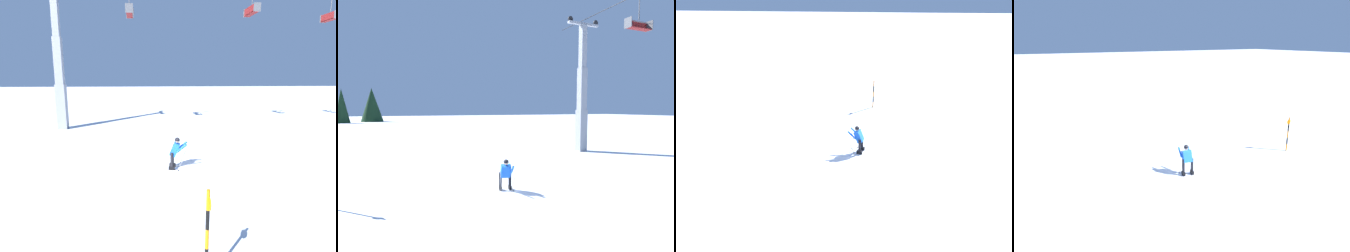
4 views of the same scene
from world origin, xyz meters
The scene contains 7 objects.
ground_plane centered at (0.00, 0.00, 0.00)m, with size 260.00×260.00×0.00m, color white.
skier_carving_main centered at (0.14, 0.45, 0.79)m, with size 1.70×0.88×1.51m.
lift_tower_near centered at (-7.39, 10.50, 4.66)m, with size 0.71×3.01×11.05m.
chairlift_seat_nearest centered at (-2.01, 10.50, 8.98)m, with size 0.61×1.88×2.32m.
chairlift_seat_second centered at (7.67, 10.50, 9.30)m, with size 0.61×1.97×1.97m.
chairlift_seat_middle centered at (14.50, 10.50, 9.04)m, with size 0.61×1.66×2.27m.
trail_marker_pole centered at (-0.18, -5.97, 1.05)m, with size 0.07×0.28×1.94m.
Camera 1 is at (-1.38, -10.08, 3.88)m, focal length 27.01 mm.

